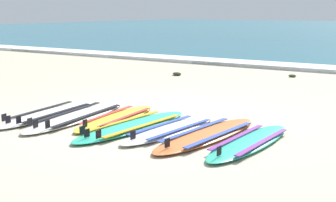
{
  "coord_description": "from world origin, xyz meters",
  "views": [
    {
      "loc": [
        3.86,
        -5.56,
        1.69
      ],
      "look_at": [
        0.24,
        0.36,
        0.25
      ],
      "focal_mm": 46.68,
      "sensor_mm": 36.0,
      "label": 1
    }
  ],
  "objects_px": {
    "surfboard_0": "(49,114)",
    "surfboard_2": "(116,118)",
    "surfboard_6": "(250,142)",
    "surfboard_3": "(133,126)",
    "surfboard_5": "(207,134)",
    "surfboard_1": "(78,116)",
    "surfboard_4": "(171,129)"
  },
  "relations": [
    {
      "from": "surfboard_0",
      "to": "surfboard_2",
      "type": "distance_m",
      "value": 1.18
    },
    {
      "from": "surfboard_6",
      "to": "surfboard_3",
      "type": "bearing_deg",
      "value": -175.76
    },
    {
      "from": "surfboard_5",
      "to": "surfboard_0",
      "type": "bearing_deg",
      "value": -174.85
    },
    {
      "from": "surfboard_2",
      "to": "surfboard_5",
      "type": "relative_size",
      "value": 0.87
    },
    {
      "from": "surfboard_0",
      "to": "surfboard_2",
      "type": "relative_size",
      "value": 1.11
    },
    {
      "from": "surfboard_2",
      "to": "surfboard_5",
      "type": "height_order",
      "value": "same"
    },
    {
      "from": "surfboard_3",
      "to": "surfboard_2",
      "type": "bearing_deg",
      "value": 153.57
    },
    {
      "from": "surfboard_3",
      "to": "surfboard_6",
      "type": "relative_size",
      "value": 1.14
    },
    {
      "from": "surfboard_0",
      "to": "surfboard_5",
      "type": "xyz_separation_m",
      "value": [
        2.77,
        0.25,
        -0.0
      ]
    },
    {
      "from": "surfboard_3",
      "to": "surfboard_0",
      "type": "bearing_deg",
      "value": -176.79
    },
    {
      "from": "surfboard_2",
      "to": "surfboard_3",
      "type": "height_order",
      "value": "same"
    },
    {
      "from": "surfboard_1",
      "to": "surfboard_6",
      "type": "xyz_separation_m",
      "value": [
        2.86,
        0.1,
        -0.0
      ]
    },
    {
      "from": "surfboard_1",
      "to": "surfboard_2",
      "type": "xyz_separation_m",
      "value": [
        0.61,
        0.22,
        -0.0
      ]
    },
    {
      "from": "surfboard_6",
      "to": "surfboard_0",
      "type": "bearing_deg",
      "value": -176.26
    },
    {
      "from": "surfboard_5",
      "to": "surfboard_6",
      "type": "height_order",
      "value": "same"
    },
    {
      "from": "surfboard_0",
      "to": "surfboard_3",
      "type": "distance_m",
      "value": 1.63
    },
    {
      "from": "surfboard_1",
      "to": "surfboard_5",
      "type": "height_order",
      "value": "same"
    },
    {
      "from": "surfboard_2",
      "to": "surfboard_6",
      "type": "relative_size",
      "value": 0.98
    },
    {
      "from": "surfboard_3",
      "to": "surfboard_4",
      "type": "distance_m",
      "value": 0.58
    },
    {
      "from": "surfboard_0",
      "to": "surfboard_4",
      "type": "bearing_deg",
      "value": 5.39
    },
    {
      "from": "surfboard_3",
      "to": "surfboard_6",
      "type": "distance_m",
      "value": 1.76
    },
    {
      "from": "surfboard_1",
      "to": "surfboard_3",
      "type": "distance_m",
      "value": 1.11
    },
    {
      "from": "surfboard_0",
      "to": "surfboard_1",
      "type": "distance_m",
      "value": 0.54
    },
    {
      "from": "surfboard_6",
      "to": "surfboard_5",
      "type": "bearing_deg",
      "value": 177.35
    },
    {
      "from": "surfboard_4",
      "to": "surfboard_6",
      "type": "xyz_separation_m",
      "value": [
        1.18,
        0.01,
        -0.0
      ]
    },
    {
      "from": "surfboard_0",
      "to": "surfboard_1",
      "type": "xyz_separation_m",
      "value": [
        0.52,
        0.12,
        -0.0
      ]
    },
    {
      "from": "surfboard_2",
      "to": "surfboard_6",
      "type": "bearing_deg",
      "value": -3.06
    },
    {
      "from": "surfboard_2",
      "to": "surfboard_3",
      "type": "distance_m",
      "value": 0.56
    },
    {
      "from": "surfboard_2",
      "to": "surfboard_4",
      "type": "bearing_deg",
      "value": -7.08
    },
    {
      "from": "surfboard_5",
      "to": "surfboard_2",
      "type": "bearing_deg",
      "value": 176.78
    },
    {
      "from": "surfboard_6",
      "to": "surfboard_2",
      "type": "bearing_deg",
      "value": 176.94
    },
    {
      "from": "surfboard_3",
      "to": "surfboard_5",
      "type": "relative_size",
      "value": 1.02
    }
  ]
}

